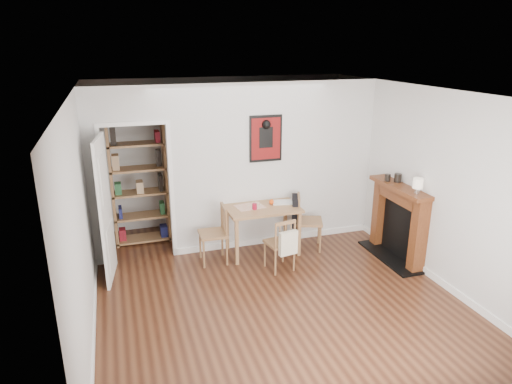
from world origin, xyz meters
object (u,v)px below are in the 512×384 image
object	(u,v)px
chair_left	(213,234)
ceramic_jar_b	(388,178)
fireplace	(399,220)
notebook	(283,202)
mantel_lamp	(418,184)
red_glass	(255,206)
dining_table	(262,212)
chair_right	(308,221)
orange_fruit	(271,202)
ceramic_jar_a	(398,178)
bookshelf	(139,181)
chair_front	(280,243)

from	to	relation	value
chair_left	ceramic_jar_b	bearing A→B (deg)	-9.70
fireplace	notebook	size ratio (longest dim) A/B	3.95
mantel_lamp	red_glass	bearing A→B (deg)	150.78
dining_table	notebook	size ratio (longest dim) A/B	3.50
chair_right	red_glass	distance (m)	0.95
chair_right	ceramic_jar_b	bearing A→B (deg)	-23.47
chair_right	notebook	world-z (taller)	chair_right
fireplace	ceramic_jar_b	xyz separation A→B (m)	(-0.10, 0.25, 0.60)
orange_fruit	ceramic_jar_a	size ratio (longest dim) A/B	0.59
fireplace	ceramic_jar_a	world-z (taller)	ceramic_jar_a
chair_left	ceramic_jar_b	distance (m)	2.76
fireplace	orange_fruit	world-z (taller)	fireplace
orange_fruit	ceramic_jar_a	distance (m)	1.93
dining_table	notebook	bearing A→B (deg)	12.81
fireplace	ceramic_jar_b	distance (m)	0.65
chair_right	orange_fruit	size ratio (longest dim) A/B	11.63
chair_right	red_glass	xyz separation A→B (m)	(-0.88, 0.01, 0.34)
chair_right	mantel_lamp	xyz separation A→B (m)	(1.12, -1.11, 0.83)
ceramic_jar_b	bookshelf	bearing A→B (deg)	156.45
mantel_lamp	ceramic_jar_a	world-z (taller)	mantel_lamp
orange_fruit	ceramic_jar_b	distance (m)	1.80
bookshelf	orange_fruit	world-z (taller)	bookshelf
chair_left	ceramic_jar_b	xyz separation A→B (m)	(2.61, -0.45, 0.77)
chair_right	orange_fruit	xyz separation A→B (m)	(-0.56, 0.15, 0.33)
chair_right	fireplace	distance (m)	1.38
ceramic_jar_b	dining_table	bearing A→B (deg)	163.30
chair_right	bookshelf	world-z (taller)	bookshelf
fireplace	notebook	xyz separation A→B (m)	(-1.54, 0.87, 0.15)
dining_table	mantel_lamp	xyz separation A→B (m)	(1.86, -1.19, 0.63)
orange_fruit	notebook	distance (m)	0.19
ceramic_jar_a	ceramic_jar_b	bearing A→B (deg)	140.75
chair_left	orange_fruit	size ratio (longest dim) A/B	11.54
red_glass	ceramic_jar_b	size ratio (longest dim) A/B	0.86
chair_left	mantel_lamp	bearing A→B (deg)	-22.35
chair_right	ceramic_jar_a	bearing A→B (deg)	-25.20
chair_right	bookshelf	bearing A→B (deg)	156.41
red_glass	ceramic_jar_a	size ratio (longest dim) A/B	0.71
notebook	chair_left	bearing A→B (deg)	-171.36
orange_fruit	notebook	size ratio (longest dim) A/B	0.24
chair_right	mantel_lamp	world-z (taller)	mantel_lamp
bookshelf	red_glass	world-z (taller)	bookshelf
chair_front	ceramic_jar_a	bearing A→B (deg)	-0.50
ceramic_jar_a	ceramic_jar_b	world-z (taller)	ceramic_jar_a
dining_table	notebook	distance (m)	0.38
fireplace	orange_fruit	distance (m)	1.94
chair_right	notebook	size ratio (longest dim) A/B	2.82
chair_right	ceramic_jar_a	size ratio (longest dim) A/B	6.90
bookshelf	notebook	bearing A→B (deg)	-23.72
red_glass	bookshelf	bearing A→B (deg)	146.08
chair_left	orange_fruit	bearing A→B (deg)	9.70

